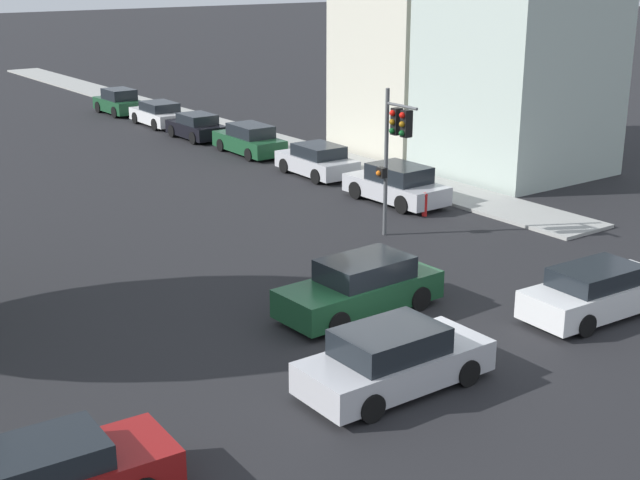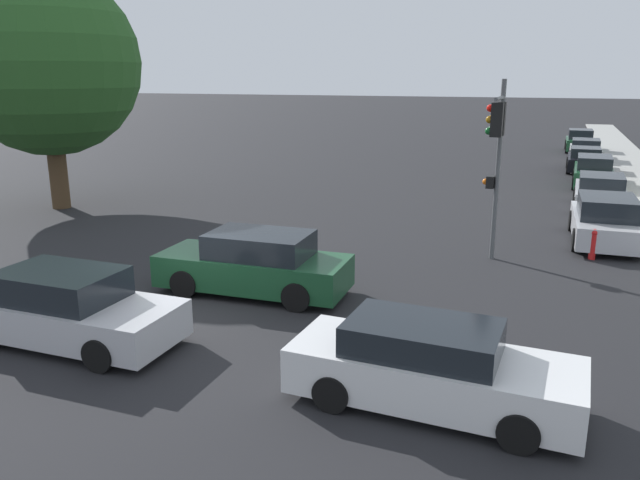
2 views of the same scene
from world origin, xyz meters
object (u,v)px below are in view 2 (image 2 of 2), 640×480
parked_car_1 (600,193)px  parked_car_2 (593,172)px  traffic_signal (496,140)px  crossing_car_1 (430,367)px  crossing_car_3 (255,264)px  street_tree (46,63)px  fire_hydrant (593,243)px  parked_car_0 (605,221)px  parked_car_5 (580,141)px  crossing_car_2 (68,309)px  parked_car_4 (585,151)px  parked_car_3 (585,160)px

parked_car_1 → parked_car_2: bearing=1.5°
traffic_signal → crossing_car_1: 9.09m
crossing_car_3 → parked_car_1: size_ratio=1.15×
street_tree → fire_hydrant: 20.71m
parked_car_0 → traffic_signal: bearing=136.1°
street_tree → parked_car_5: street_tree is taller
crossing_car_3 → parked_car_1: 16.27m
crossing_car_1 → parked_car_5: size_ratio=1.19×
crossing_car_2 → parked_car_2: bearing=65.5°
parked_car_1 → parked_car_4: (-0.01, 15.61, -0.01)m
parked_car_0 → fire_hydrant: size_ratio=4.88×
traffic_signal → parked_car_2: 15.50m
crossing_car_3 → parked_car_3: size_ratio=1.21×
parked_car_2 → fire_hydrant: parked_car_2 is taller
traffic_signal → crossing_car_3: size_ratio=1.08×
parked_car_4 → crossing_car_1: bearing=175.4°
parked_car_0 → parked_car_4: (0.16, 21.20, -0.06)m
parked_car_4 → street_tree: bearing=139.3°
crossing_car_2 → street_tree: bearing=133.2°
traffic_signal → street_tree: bearing=-4.1°
parked_car_4 → parked_car_2: bearing=-178.5°
traffic_signal → parked_car_5: traffic_signal is taller
traffic_signal → parked_car_4: size_ratio=1.18×
parked_car_4 → fire_hydrant: bearing=179.9°
parked_car_3 → parked_car_4: size_ratio=0.90×
traffic_signal → parked_car_2: traffic_signal is taller
street_tree → parked_car_1: 22.43m
street_tree → traffic_signal: street_tree is taller
traffic_signal → fire_hydrant: 4.41m
crossing_car_2 → parked_car_5: bearing=74.9°
crossing_car_2 → parked_car_4: crossing_car_2 is taller
parked_car_0 → parked_car_5: size_ratio=1.13×
parked_car_0 → parked_car_2: 11.30m
parked_car_1 → street_tree: bearing=111.0°
crossing_car_1 → parked_car_2: 23.74m
street_tree → parked_car_3: street_tree is taller
crossing_car_1 → parked_car_1: bearing=81.5°
traffic_signal → parked_car_2: size_ratio=1.13×
parked_car_0 → parked_car_5: (-0.02, 26.35, 0.01)m
parked_car_4 → parked_car_5: parked_car_5 is taller
crossing_car_1 → parked_car_3: 28.69m
street_tree → parked_car_5: 35.03m
street_tree → parked_car_2: 24.88m
crossing_car_3 → parked_car_5: size_ratio=1.20×
street_tree → parked_car_0: (20.46, 1.66, -4.98)m
traffic_signal → parked_car_4: 25.14m
traffic_signal → crossing_car_2: 11.73m
parked_car_3 → fire_hydrant: (-0.39, -18.44, -0.17)m
street_tree → parked_car_3: 27.68m
traffic_signal → parked_car_2: (3.45, 14.84, -2.83)m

